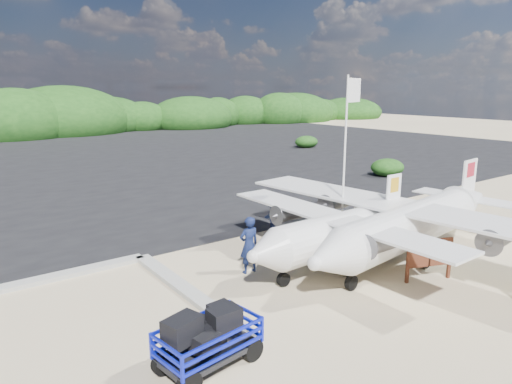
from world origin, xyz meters
TOP-DOWN VIEW (x-y plane):
  - ground at (0.00, 0.00)m, footprint 160.00×160.00m
  - asphalt_apron at (0.00, 30.00)m, footprint 90.00×50.00m
  - lagoon at (-9.00, 1.50)m, footprint 9.00×7.00m
  - vegetation_band at (0.00, 55.00)m, footprint 124.00×8.00m
  - baggage_cart at (-5.89, -2.18)m, footprint 2.64×1.73m
  - flagpole at (2.19, 1.43)m, footprint 1.43×0.98m
  - signboard at (2.28, -2.33)m, footprint 1.69×0.80m
  - crew_a at (-2.03, 1.67)m, footprint 0.75×0.52m
  - crew_b at (0.97, 4.28)m, footprint 1.00×0.89m
  - aircraft_large at (9.83, 26.17)m, footprint 15.18×15.18m

SIDE VIEW (x-z plane):
  - ground at x=0.00m, z-range 0.00..0.00m
  - asphalt_apron at x=0.00m, z-range -0.02..0.02m
  - lagoon at x=-9.00m, z-range -0.20..0.20m
  - vegetation_band at x=0.00m, z-range -2.20..2.20m
  - baggage_cart at x=-5.89m, z-range -0.62..0.62m
  - flagpole at x=2.19m, z-range -3.30..3.30m
  - signboard at x=2.28m, z-range -0.72..0.72m
  - aircraft_large at x=9.83m, z-range -2.06..2.06m
  - crew_b at x=0.97m, z-range 0.00..1.72m
  - crew_a at x=-2.03m, z-range 0.00..1.97m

